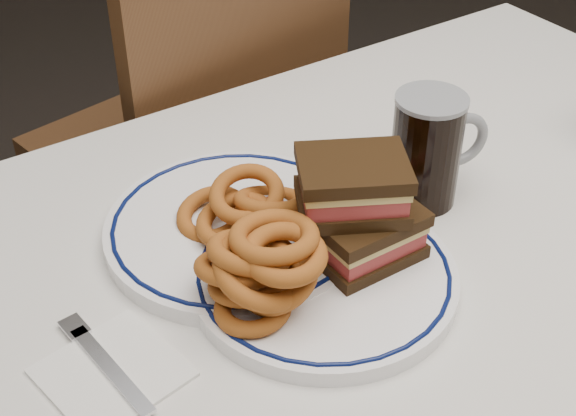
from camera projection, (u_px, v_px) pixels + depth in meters
dining_table at (387, 318)px, 0.97m from camera, size 1.27×0.87×0.75m
chair_far at (203, 134)px, 1.49m from camera, size 0.54×0.54×1.00m
main_plate at (323, 276)px, 0.85m from camera, size 0.29×0.29×0.02m
reuben_sandwich at (359, 209)px, 0.84m from camera, size 0.14×0.13×0.12m
onion_rings_main at (261, 268)px, 0.78m from camera, size 0.12×0.13×0.10m
ketchup_ramekin at (269, 220)px, 0.89m from camera, size 0.06×0.06×0.03m
beer_mug at (428, 149)px, 0.94m from camera, size 0.12×0.08×0.14m
far_plate at (236, 228)px, 0.92m from camera, size 0.30×0.30×0.02m
onion_rings_far at (241, 208)px, 0.89m from camera, size 0.14×0.13×0.08m
napkin_fork at (110, 370)px, 0.76m from camera, size 0.14×0.16×0.01m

